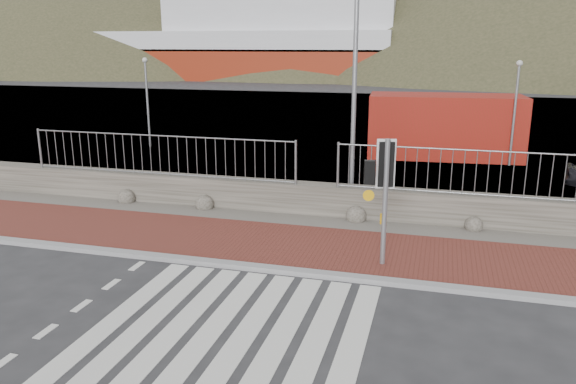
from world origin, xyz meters
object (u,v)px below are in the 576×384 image
(streetlight, at_px, (359,63))
(shipping_container, at_px, (444,126))
(ferry, at_px, (238,39))
(traffic_signal_far, at_px, (384,176))

(streetlight, distance_m, shipping_container, 9.82)
(ferry, xyz_separation_m, shipping_container, (28.04, -50.80, -4.04))
(traffic_signal_far, xyz_separation_m, streetlight, (-1.21, 4.16, 2.18))
(ferry, distance_m, streetlight, 65.11)
(traffic_signal_far, bearing_deg, shipping_container, -108.97)
(shipping_container, bearing_deg, traffic_signal_far, -99.74)
(ferry, relative_size, shipping_container, 7.89)
(shipping_container, bearing_deg, streetlight, -109.50)
(ferry, relative_size, streetlight, 6.65)
(traffic_signal_far, xyz_separation_m, shipping_container, (1.22, 13.21, -0.73))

